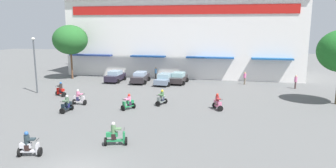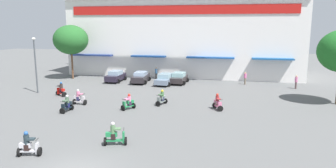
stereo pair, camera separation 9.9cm
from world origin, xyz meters
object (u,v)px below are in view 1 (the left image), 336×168
plaza_tree_0 (70,40)px  scooter_rider_4 (79,98)px  parked_car_1 (140,77)px  pedestrian_1 (245,77)px  scooter_rider_3 (67,105)px  streetlamp_near (35,61)px  parked_car_0 (115,76)px  scooter_rider_0 (128,103)px  scooter_rider_6 (115,135)px  pedestrian_2 (296,81)px  scooter_rider_7 (61,90)px  scooter_rider_8 (162,99)px  scooter_rider_5 (29,146)px  parked_car_3 (179,78)px  parked_car_2 (165,79)px  pedestrian_0 (156,72)px  scooter_rider_1 (218,103)px

plaza_tree_0 → scooter_rider_4: (8.23, -13.57, -4.96)m
parked_car_1 → pedestrian_1: bearing=6.3°
scooter_rider_3 → streetlamp_near: streetlamp_near is taller
parked_car_0 → scooter_rider_0: 14.84m
scooter_rider_6 → pedestrian_2: (14.72, 21.70, 0.30)m
streetlamp_near → scooter_rider_4: bearing=-28.2°
parked_car_0 → parked_car_1: (3.58, 0.02, -0.01)m
scooter_rider_7 → scooter_rider_8: (11.64, -1.42, -0.03)m
scooter_rider_8 → scooter_rider_5: bearing=-110.1°
scooter_rider_8 → pedestrian_2: bearing=38.0°
parked_car_0 → scooter_rider_5: size_ratio=2.61×
parked_car_3 → scooter_rider_0: bearing=-99.0°
scooter_rider_4 → pedestrian_2: 25.40m
parked_car_1 → scooter_rider_8: bearing=-63.3°
parked_car_1 → scooter_rider_4: size_ratio=2.98×
scooter_rider_0 → pedestrian_2: 21.41m
plaza_tree_0 → pedestrian_2: plaza_tree_0 is taller
parked_car_1 → parked_car_3: (5.15, 0.47, -0.00)m
plaza_tree_0 → parked_car_2: plaza_tree_0 is taller
scooter_rider_8 → pedestrian_2: pedestrian_2 is taller
parked_car_1 → scooter_rider_4: scooter_rider_4 is taller
parked_car_3 → streetlamp_near: streetlamp_near is taller
scooter_rider_5 → scooter_rider_7: 16.22m
parked_car_2 → scooter_rider_5: (-2.91, -23.70, -0.11)m
scooter_rider_8 → pedestrian_0: bearing=106.5°
scooter_rider_7 → pedestrian_1: size_ratio=0.97×
parked_car_2 → plaza_tree_0: bearing=173.5°
parked_car_3 → pedestrian_2: bearing=-1.8°
scooter_rider_5 → pedestrian_0: size_ratio=0.90×
parked_car_2 → pedestrian_0: size_ratio=2.56×
streetlamp_near → parked_car_3: bearing=31.9°
scooter_rider_1 → scooter_rider_6: 11.72m
scooter_rider_6 → pedestrian_2: bearing=55.9°
parked_car_2 → parked_car_0: bearing=174.7°
scooter_rider_1 → scooter_rider_7: scooter_rider_7 is taller
plaza_tree_0 → scooter_rider_0: bearing=-46.6°
parked_car_0 → scooter_rider_8: bearing=-50.4°
scooter_rider_4 → scooter_rider_8: 8.03m
scooter_rider_3 → scooter_rider_5: bearing=-72.9°
parked_car_2 → scooter_rider_7: (-9.66, -8.95, -0.08)m
scooter_rider_5 → pedestrian_0: 27.62m
scooter_rider_0 → scooter_rider_5: (-2.30, -11.04, 0.01)m
scooter_rider_4 → streetlamp_near: (-7.30, 3.91, 3.07)m
scooter_rider_5 → pedestrian_0: (0.67, 27.61, 0.35)m
parked_car_3 → scooter_rider_1: size_ratio=2.64×
scooter_rider_8 → scooter_rider_4: bearing=-168.6°
parked_car_3 → pedestrian_2: size_ratio=2.39×
scooter_rider_1 → pedestrian_0: bearing=122.9°
scooter_rider_8 → parked_car_0: bearing=129.6°
scooter_rider_8 → scooter_rider_6: bearing=-93.0°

